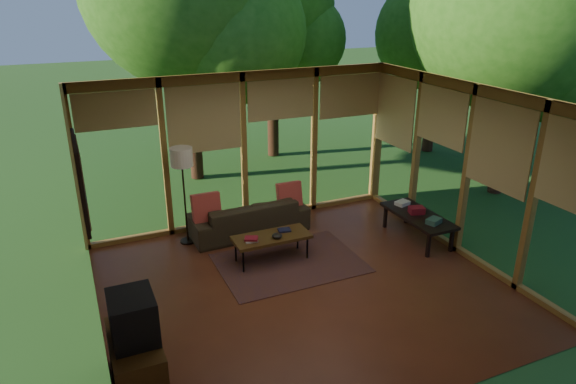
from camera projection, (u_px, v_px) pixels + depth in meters
name	position (u px, v px, depth m)	size (l,w,h in m)	color
floor	(304.00, 287.00, 7.34)	(5.50, 5.50, 0.00)	brown
ceiling	(307.00, 99.00, 6.35)	(5.50, 5.50, 0.00)	silver
wall_left	(87.00, 237.00, 5.81)	(0.04, 5.00, 2.70)	beige
wall_front	(423.00, 294.00, 4.72)	(5.50, 0.04, 2.70)	beige
window_wall_back	(244.00, 150.00, 8.98)	(5.50, 0.12, 2.70)	olive
window_wall_right	(467.00, 172.00, 7.88)	(0.12, 5.00, 2.70)	olive
exterior_lawn	(417.00, 117.00, 17.16)	(40.00, 40.00, 0.00)	#27551F
tree_ne	(270.00, 4.00, 11.97)	(3.00, 3.00, 5.17)	#392015
tree_se	(519.00, 7.00, 9.43)	(3.99, 3.99, 5.67)	#392015
tree_far	(433.00, 34.00, 12.45)	(2.81, 2.81, 4.38)	#392015
rug	(290.00, 263.00, 7.97)	(2.17, 1.54, 0.01)	brown
sofa	(249.00, 217.00, 8.89)	(2.03, 0.79, 0.59)	#322919
pillow_left	(206.00, 208.00, 8.45)	(0.47, 0.16, 0.47)	#9A100E
pillow_right	(289.00, 195.00, 9.02)	(0.43, 0.14, 0.43)	#9A100E
ct_book_lower	(251.00, 240.00, 7.73)	(0.18, 0.14, 0.03)	beige
ct_book_upper	(251.00, 238.00, 7.72)	(0.20, 0.15, 0.03)	maroon
ct_book_side	(284.00, 230.00, 8.07)	(0.19, 0.14, 0.03)	black
ct_bowl	(277.00, 236.00, 7.83)	(0.16, 0.16, 0.07)	black
media_cabinet	(137.00, 362.00, 5.41)	(0.50, 1.00, 0.60)	#4C3114
television	(133.00, 318.00, 5.22)	(0.45, 0.55, 0.50)	black
console_book_a	(434.00, 221.00, 8.24)	(0.24, 0.17, 0.09)	#305547
console_book_b	(417.00, 210.00, 8.62)	(0.25, 0.18, 0.11)	maroon
console_book_c	(402.00, 203.00, 8.97)	(0.24, 0.17, 0.06)	beige
floor_lamp	(182.00, 163.00, 8.14)	(0.36, 0.36, 1.65)	black
coffee_table	(272.00, 238.00, 7.92)	(1.20, 0.50, 0.43)	#4C3114
side_console	(418.00, 217.00, 8.61)	(0.60, 1.40, 0.46)	black
wall_painting	(81.00, 181.00, 6.95)	(0.06, 1.35, 1.15)	black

